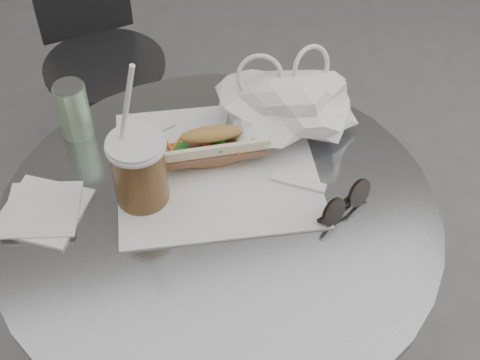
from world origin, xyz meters
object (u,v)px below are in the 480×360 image
object	(u,v)px
iced_coffee	(139,170)
sunglasses	(345,204)
cafe_table	(221,300)
drink_can	(73,110)
banh_mi	(213,147)
chair_far	(107,90)

from	to	relation	value
iced_coffee	sunglasses	size ratio (longest dim) A/B	2.59
cafe_table	sunglasses	bearing A→B (deg)	-15.66
cafe_table	drink_can	world-z (taller)	drink_can
iced_coffee	sunglasses	distance (m)	0.35
sunglasses	iced_coffee	bearing A→B (deg)	132.75
banh_mi	chair_far	bearing A→B (deg)	104.44
banh_mi	iced_coffee	world-z (taller)	iced_coffee
iced_coffee	drink_can	size ratio (longest dim) A/B	2.56
sunglasses	drink_can	size ratio (longest dim) A/B	0.99
sunglasses	drink_can	distance (m)	0.53
banh_mi	drink_can	world-z (taller)	drink_can
banh_mi	iced_coffee	distance (m)	0.15
banh_mi	iced_coffee	xyz separation A→B (m)	(-0.14, -0.05, 0.03)
chair_far	banh_mi	world-z (taller)	banh_mi
drink_can	banh_mi	bearing A→B (deg)	-33.31
iced_coffee	drink_can	bearing A→B (deg)	114.34
banh_mi	sunglasses	distance (m)	0.25
drink_can	cafe_table	bearing A→B (deg)	-51.90
chair_far	iced_coffee	xyz separation A→B (m)	(0.01, -0.87, 0.51)
cafe_table	sunglasses	distance (m)	0.36
banh_mi	sunglasses	xyz separation A→B (m)	(0.19, -0.17, -0.02)
sunglasses	drink_can	xyz separation A→B (m)	(-0.41, 0.32, 0.04)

